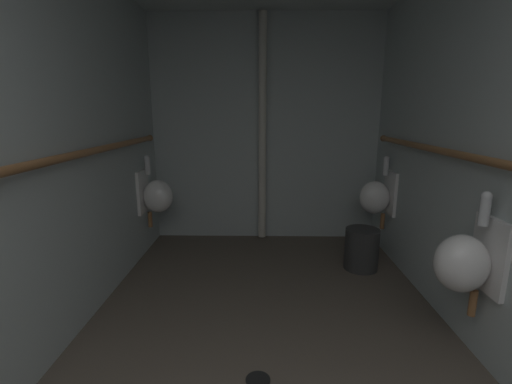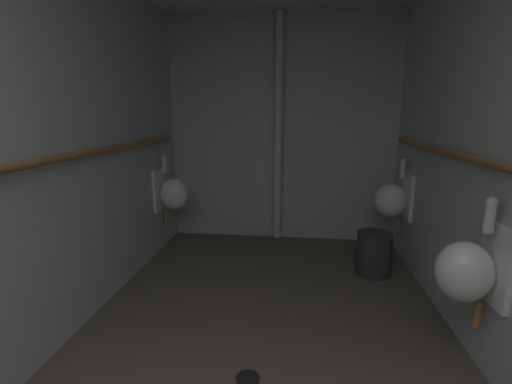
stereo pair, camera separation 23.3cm
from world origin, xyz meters
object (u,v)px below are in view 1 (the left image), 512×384
at_px(waste_bin, 362,249).
at_px(urinal_right_mid, 465,261).
at_px(urinal_left_mid, 156,195).
at_px(floor_drain, 258,379).
at_px(standpipe_back_wall, 262,131).
at_px(urinal_right_far, 377,196).

bearing_deg(waste_bin, urinal_right_mid, -80.07).
relative_size(urinal_left_mid, waste_bin, 1.92).
xyz_separation_m(urinal_right_mid, floor_drain, (-1.19, -0.21, -0.62)).
height_order(urinal_left_mid, standpipe_back_wall, standpipe_back_wall).
height_order(urinal_left_mid, waste_bin, urinal_left_mid).
distance_m(urinal_right_far, floor_drain, 2.26).
relative_size(urinal_right_far, standpipe_back_wall, 0.31).
xyz_separation_m(standpipe_back_wall, waste_bin, (0.94, -0.81, -1.06)).
xyz_separation_m(urinal_left_mid, standpipe_back_wall, (1.09, 0.45, 0.63)).
xyz_separation_m(urinal_right_far, floor_drain, (-1.19, -1.82, -0.62)).
bearing_deg(urinal_right_far, standpipe_back_wall, 158.30).
distance_m(urinal_right_mid, urinal_right_far, 1.61).
height_order(urinal_right_mid, floor_drain, urinal_right_mid).
bearing_deg(standpipe_back_wall, urinal_right_mid, -60.67).
relative_size(urinal_right_mid, waste_bin, 1.92).
height_order(urinal_right_far, floor_drain, urinal_right_far).
distance_m(standpipe_back_wall, floor_drain, 2.61).
bearing_deg(urinal_left_mid, urinal_right_mid, -35.71).
relative_size(urinal_right_mid, urinal_right_far, 1.00).
distance_m(urinal_right_mid, standpipe_back_wall, 2.46).
relative_size(standpipe_back_wall, waste_bin, 6.25).
height_order(urinal_left_mid, floor_drain, urinal_left_mid).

